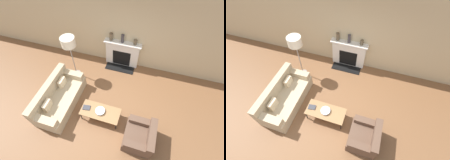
# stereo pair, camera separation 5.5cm
# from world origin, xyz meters

# --- Properties ---
(ground_plane) EXTENTS (18.00, 18.00, 0.00)m
(ground_plane) POSITION_xyz_m (0.00, 0.00, 0.00)
(ground_plane) COLOR brown
(wall_back) EXTENTS (18.00, 0.06, 2.90)m
(wall_back) POSITION_xyz_m (0.00, 2.66, 1.45)
(wall_back) COLOR #C6B289
(wall_back) RESTS_ON ground_plane
(fireplace) EXTENTS (1.39, 0.59, 1.08)m
(fireplace) POSITION_xyz_m (-0.21, 2.52, 0.53)
(fireplace) COLOR silver
(fireplace) RESTS_ON ground_plane
(couch) EXTENTS (0.89, 1.97, 0.85)m
(couch) POSITION_xyz_m (-1.68, 0.15, 0.31)
(couch) COLOR tan
(couch) RESTS_ON ground_plane
(armchair_near) EXTENTS (0.78, 0.86, 0.75)m
(armchair_near) POSITION_xyz_m (1.04, -0.29, 0.30)
(armchair_near) COLOR brown
(armchair_near) RESTS_ON ground_plane
(coffee_table) EXTENTS (1.18, 0.53, 0.38)m
(coffee_table) POSITION_xyz_m (-0.23, 0.05, 0.36)
(coffee_table) COLOR olive
(coffee_table) RESTS_ON ground_plane
(bowl) EXTENTS (0.29, 0.29, 0.06)m
(bowl) POSITION_xyz_m (-0.23, 0.05, 0.42)
(bowl) COLOR silver
(bowl) RESTS_ON coffee_table
(book) EXTENTS (0.24, 0.19, 0.02)m
(book) POSITION_xyz_m (-0.66, 0.05, 0.40)
(book) COLOR #38383D
(book) RESTS_ON coffee_table
(floor_lamp) EXTENTS (0.46, 0.46, 1.68)m
(floor_lamp) POSITION_xyz_m (-1.74, 1.48, 1.44)
(floor_lamp) COLOR gray
(floor_lamp) RESTS_ON ground_plane
(mantel_vase_left) EXTENTS (0.12, 0.12, 0.29)m
(mantel_vase_left) POSITION_xyz_m (-0.66, 2.53, 1.22)
(mantel_vase_left) COLOR brown
(mantel_vase_left) RESTS_ON fireplace
(mantel_vase_center_left) EXTENTS (0.11, 0.11, 0.31)m
(mantel_vase_center_left) POSITION_xyz_m (-0.23, 2.53, 1.23)
(mantel_vase_center_left) COLOR #3D383D
(mantel_vase_center_left) RESTS_ON fireplace
(mantel_vase_center_right) EXTENTS (0.12, 0.12, 0.19)m
(mantel_vase_center_right) POSITION_xyz_m (0.23, 2.53, 1.17)
(mantel_vase_center_right) COLOR brown
(mantel_vase_center_right) RESTS_ON fireplace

